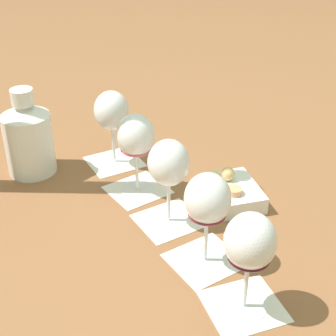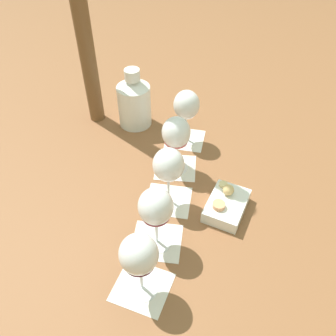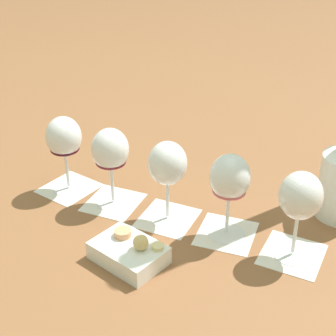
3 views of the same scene
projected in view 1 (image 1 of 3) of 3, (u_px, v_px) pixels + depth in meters
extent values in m
plane|color=brown|center=(169.00, 221.00, 1.01)|extent=(8.00, 8.00, 0.00)
cube|color=silver|center=(115.00, 161.00, 1.21)|extent=(0.16, 0.16, 0.00)
cube|color=silver|center=(138.00, 190.00, 1.11)|extent=(0.16, 0.16, 0.00)
cube|color=silver|center=(171.00, 220.00, 1.02)|extent=(0.16, 0.16, 0.00)
cube|color=silver|center=(205.00, 260.00, 0.91)|extent=(0.16, 0.16, 0.00)
cube|color=silver|center=(244.00, 306.00, 0.82)|extent=(0.16, 0.16, 0.00)
cylinder|color=white|center=(115.00, 160.00, 1.21)|extent=(0.07, 0.07, 0.01)
cylinder|color=white|center=(114.00, 143.00, 1.19)|extent=(0.01, 0.01, 0.09)
ellipsoid|color=white|center=(112.00, 110.00, 1.15)|extent=(0.08, 0.08, 0.09)
ellipsoid|color=pink|center=(112.00, 120.00, 1.16)|extent=(0.06, 0.06, 0.03)
cylinder|color=white|center=(137.00, 188.00, 1.11)|extent=(0.07, 0.07, 0.01)
cylinder|color=white|center=(137.00, 170.00, 1.08)|extent=(0.01, 0.01, 0.09)
ellipsoid|color=white|center=(136.00, 135.00, 1.04)|extent=(0.08, 0.08, 0.09)
ellipsoid|color=#D85D68|center=(136.00, 149.00, 1.06)|extent=(0.06, 0.06, 0.02)
cylinder|color=white|center=(171.00, 218.00, 1.01)|extent=(0.07, 0.07, 0.01)
cylinder|color=white|center=(171.00, 199.00, 0.99)|extent=(0.01, 0.01, 0.09)
ellipsoid|color=white|center=(171.00, 162.00, 0.95)|extent=(0.08, 0.08, 0.09)
ellipsoid|color=#A12C36|center=(171.00, 173.00, 0.96)|extent=(0.06, 0.06, 0.03)
cylinder|color=white|center=(205.00, 258.00, 0.91)|extent=(0.07, 0.07, 0.01)
cylinder|color=white|center=(206.00, 238.00, 0.89)|extent=(0.01, 0.01, 0.09)
ellipsoid|color=white|center=(208.00, 199.00, 0.84)|extent=(0.08, 0.08, 0.09)
ellipsoid|color=maroon|center=(207.00, 214.00, 0.86)|extent=(0.06, 0.06, 0.02)
cylinder|color=white|center=(244.00, 304.00, 0.81)|extent=(0.07, 0.07, 0.01)
cylinder|color=white|center=(246.00, 283.00, 0.79)|extent=(0.01, 0.01, 0.09)
ellipsoid|color=white|center=(250.00, 241.00, 0.75)|extent=(0.08, 0.08, 0.09)
ellipsoid|color=#460E1D|center=(249.00, 257.00, 0.76)|extent=(0.06, 0.06, 0.02)
cylinder|color=white|center=(29.00, 144.00, 1.14)|extent=(0.11, 0.11, 0.14)
cone|color=white|center=(24.00, 110.00, 1.10)|extent=(0.11, 0.11, 0.03)
cylinder|color=white|center=(22.00, 97.00, 1.09)|extent=(0.05, 0.05, 0.03)
cube|color=white|center=(234.00, 193.00, 1.07)|extent=(0.16, 0.15, 0.04)
cylinder|color=beige|center=(215.00, 174.00, 1.09)|extent=(0.02, 0.02, 0.01)
cylinder|color=tan|center=(234.00, 191.00, 1.03)|extent=(0.03, 0.03, 0.01)
sphere|color=#DBB775|center=(228.00, 174.00, 1.07)|extent=(0.03, 0.03, 0.03)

